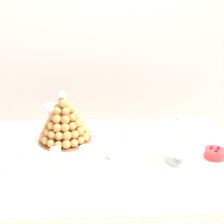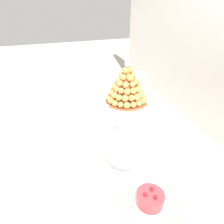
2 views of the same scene
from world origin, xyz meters
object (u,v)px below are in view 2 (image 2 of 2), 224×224
object	(u,v)px
dessert_cup_mid_right	(112,123)
macaron_goblet	(126,142)
wine_glass	(140,78)
fruit_tart_plate	(150,201)
serving_tray	(117,107)
croquembouche	(127,87)
dessert_cup_centre	(104,110)
dessert_cup_mid_left	(99,101)
dessert_cup_left	(95,92)

from	to	relation	value
dessert_cup_mid_right	macaron_goblet	world-z (taller)	macaron_goblet
wine_glass	fruit_tart_plate	bearing A→B (deg)	-22.32
serving_tray	croquembouche	bearing A→B (deg)	120.93
dessert_cup_centre	macaron_goblet	distance (m)	0.44
dessert_cup_mid_left	fruit_tart_plate	size ratio (longest dim) A/B	0.24
dessert_cup_left	serving_tray	bearing A→B (deg)	21.73
serving_tray	dessert_cup_mid_left	xyz separation A→B (m)	(-0.07, -0.10, 0.02)
croquembouche	dessert_cup_mid_left	bearing A→B (deg)	-96.84
dessert_cup_mid_left	macaron_goblet	size ratio (longest dim) A/B	0.23
macaron_goblet	wine_glass	xyz separation A→B (m)	(-0.63, 0.35, -0.01)
dessert_cup_left	wine_glass	xyz separation A→B (m)	(0.06, 0.30, 0.09)
croquembouche	serving_tray	bearing A→B (deg)	-59.07
dessert_cup_left	dessert_cup_mid_left	size ratio (longest dim) A/B	1.16
dessert_cup_mid_right	dessert_cup_left	bearing A→B (deg)	178.20
serving_tray	dessert_cup_centre	world-z (taller)	dessert_cup_centre
croquembouche	dessert_cup_left	distance (m)	0.24
serving_tray	dessert_cup_mid_right	world-z (taller)	dessert_cup_mid_right
macaron_goblet	serving_tray	bearing A→B (deg)	164.60
croquembouche	dessert_cup_mid_right	distance (m)	0.32
croquembouche	dessert_cup_mid_right	size ratio (longest dim) A/B	4.31
dessert_cup_left	croquembouche	bearing A→B (deg)	47.22
wine_glass	croquembouche	bearing A→B (deg)	-55.55
dessert_cup_mid_right	dessert_cup_centre	bearing A→B (deg)	-178.81
croquembouche	dessert_cup_mid_left	world-z (taller)	croquembouche
dessert_cup_mid_left	dessert_cup_centre	bearing A→B (deg)	-0.97
croquembouche	dessert_cup_centre	xyz separation A→B (m)	(0.11, -0.18, -0.08)
dessert_cup_mid_right	serving_tray	bearing A→B (deg)	154.19
serving_tray	croquembouche	size ratio (longest dim) A/B	1.98
fruit_tart_plate	dessert_cup_left	bearing A→B (deg)	177.80
dessert_cup_centre	dessert_cup_mid_right	distance (m)	0.13
dessert_cup_mid_right	fruit_tart_plate	distance (m)	0.48
fruit_tart_plate	wine_glass	xyz separation A→B (m)	(-0.81, 0.33, 0.11)
croquembouche	dessert_cup_mid_right	world-z (taller)	croquembouche
fruit_tart_plate	wine_glass	bearing A→B (deg)	157.68
croquembouche	dessert_cup_mid_left	xyz separation A→B (m)	(-0.02, -0.18, -0.08)
dessert_cup_centre	wine_glass	bearing A→B (deg)	123.11
serving_tray	fruit_tart_plate	xyz separation A→B (m)	(0.67, -0.12, 0.01)
macaron_goblet	fruit_tart_plate	distance (m)	0.22
serving_tray	wine_glass	distance (m)	0.29
dessert_cup_left	macaron_goblet	bearing A→B (deg)	-4.28
dessert_cup_mid_right	fruit_tart_plate	size ratio (longest dim) A/B	0.31
macaron_goblet	croquembouche	bearing A→B (deg)	157.81
macaron_goblet	fruit_tart_plate	world-z (taller)	macaron_goblet
fruit_tart_plate	serving_tray	bearing A→B (deg)	170.20
dessert_cup_left	dessert_cup_centre	xyz separation A→B (m)	(0.27, -0.02, 0.00)
dessert_cup_left	dessert_cup_mid_left	distance (m)	0.13
croquembouche	macaron_goblet	xyz separation A→B (m)	(0.54, -0.22, 0.02)
dessert_cup_mid_left	dessert_cup_left	bearing A→B (deg)	174.38
dessert_cup_centre	fruit_tart_plate	world-z (taller)	dessert_cup_centre
dessert_cup_left	dessert_cup_mid_right	distance (m)	0.40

